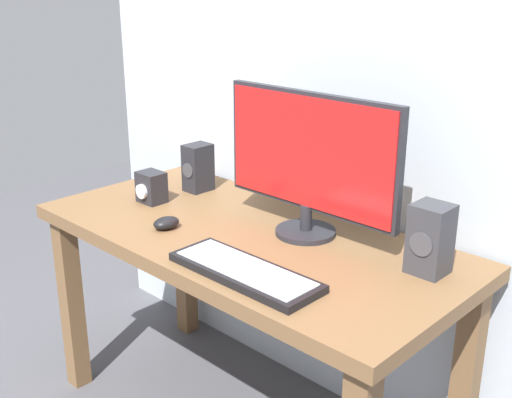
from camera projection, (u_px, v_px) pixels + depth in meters
The scene contains 7 objects.
desk at pixel (246, 262), 2.02m from camera, with size 1.39×0.66×0.72m.
monitor at pixel (309, 159), 1.89m from camera, with size 0.62×0.19×0.44m.
keyboard_primary at pixel (245, 272), 1.69m from camera, with size 0.44×0.16×0.02m.
mouse at pixel (166, 223), 2.00m from camera, with size 0.06×0.09×0.04m, color black.
speaker_right at pixel (430, 239), 1.69m from camera, with size 0.10×0.10×0.19m.
speaker_left at pixel (198, 168), 2.34m from camera, with size 0.08×0.10×0.17m.
audio_controller at pixel (151, 187), 2.22m from camera, with size 0.09×0.09×0.11m.
Camera 1 is at (1.29, -1.30, 1.49)m, focal length 44.83 mm.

